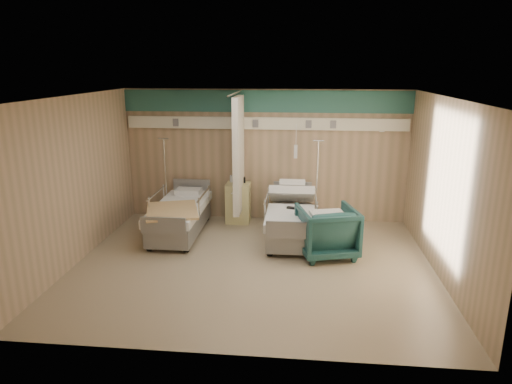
% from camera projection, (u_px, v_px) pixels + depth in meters
% --- Properties ---
extents(ground, '(6.00, 5.00, 0.00)m').
position_uv_depth(ground, '(253.00, 265.00, 7.73)').
color(ground, gray).
rests_on(ground, ground).
extents(room_walls, '(6.04, 5.04, 2.82)m').
position_uv_depth(room_walls, '(253.00, 154.00, 7.47)').
color(room_walls, tan).
rests_on(room_walls, ground).
extents(bed_right, '(1.00, 2.16, 0.63)m').
position_uv_depth(bed_right, '(291.00, 223.00, 8.83)').
color(bed_right, white).
rests_on(bed_right, ground).
extents(bed_left, '(1.00, 2.16, 0.63)m').
position_uv_depth(bed_left, '(180.00, 220.00, 9.04)').
color(bed_left, white).
rests_on(bed_left, ground).
extents(bedside_cabinet, '(0.50, 0.48, 0.85)m').
position_uv_depth(bedside_cabinet, '(238.00, 203.00, 9.77)').
color(bedside_cabinet, '#D2C983').
rests_on(bedside_cabinet, ground).
extents(visitor_armchair, '(1.18, 1.20, 0.89)m').
position_uv_depth(visitor_armchair, '(327.00, 231.00, 8.03)').
color(visitor_armchair, '#1C4646').
rests_on(visitor_armchair, ground).
extents(waffle_blanket, '(0.67, 0.63, 0.06)m').
position_uv_depth(waffle_blanket, '(329.00, 205.00, 7.91)').
color(waffle_blanket, white).
rests_on(waffle_blanket, visitor_armchair).
extents(iv_stand_right, '(0.33, 0.33, 1.83)m').
position_uv_depth(iv_stand_right, '(316.00, 210.00, 9.44)').
color(iv_stand_right, silver).
rests_on(iv_stand_right, ground).
extents(iv_stand_left, '(0.32, 0.32, 1.82)m').
position_uv_depth(iv_stand_left, '(167.00, 205.00, 9.80)').
color(iv_stand_left, silver).
rests_on(iv_stand_left, ground).
extents(call_remote, '(0.18, 0.12, 0.04)m').
position_uv_depth(call_remote, '(291.00, 208.00, 8.68)').
color(call_remote, black).
rests_on(call_remote, bed_right).
extents(tan_blanket, '(1.22, 1.37, 0.04)m').
position_uv_depth(tan_blanket, '(172.00, 211.00, 8.51)').
color(tan_blanket, tan).
rests_on(tan_blanket, bed_left).
extents(toiletry_bag, '(0.24, 0.19, 0.12)m').
position_uv_depth(toiletry_bag, '(240.00, 180.00, 9.72)').
color(toiletry_bag, black).
rests_on(toiletry_bag, bedside_cabinet).
extents(white_cup, '(0.13, 0.13, 0.14)m').
position_uv_depth(white_cup, '(232.00, 179.00, 9.77)').
color(white_cup, white).
rests_on(white_cup, bedside_cabinet).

